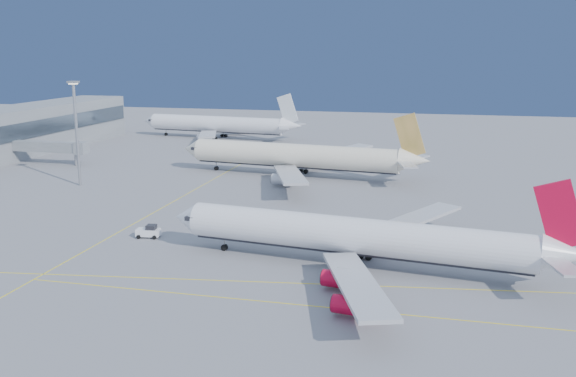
% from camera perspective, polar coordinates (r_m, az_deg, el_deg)
% --- Properties ---
extents(ground, '(500.00, 500.00, 0.00)m').
position_cam_1_polar(ground, '(99.52, 2.67, -7.26)').
color(ground, slate).
rests_on(ground, ground).
extents(terminal, '(18.40, 110.00, 15.00)m').
position_cam_1_polar(terminal, '(222.78, -23.03, 4.70)').
color(terminal, gray).
rests_on(terminal, ground).
extents(jet_bridge, '(23.60, 3.60, 6.90)m').
position_cam_1_polar(jet_bridge, '(200.01, -20.15, 3.48)').
color(jet_bridge, gray).
rests_on(jet_bridge, ground).
extents(taxiway_lines, '(118.86, 140.00, 0.02)m').
position_cam_1_polar(taxiway_lines, '(108.87, -4.34, -5.54)').
color(taxiway_lines, yellow).
rests_on(taxiway_lines, ground).
extents(airliner_virgin, '(65.74, 58.61, 16.23)m').
position_cam_1_polar(airliner_virgin, '(99.74, 6.59, -4.33)').
color(airliner_virgin, white).
rests_on(airliner_virgin, ground).
extents(airliner_etihad, '(69.13, 63.42, 18.04)m').
position_cam_1_polar(airliner_etihad, '(169.84, 1.02, 2.90)').
color(airliner_etihad, beige).
rests_on(airliner_etihad, ground).
extents(airliner_third, '(65.91, 60.37, 17.68)m').
position_cam_1_polar(airliner_third, '(244.07, -6.09, 5.68)').
color(airliner_third, white).
rests_on(airliner_third, ground).
extents(pushback_tug, '(4.41, 3.00, 2.35)m').
position_cam_1_polar(pushback_tug, '(118.42, -12.27, -3.76)').
color(pushback_tug, white).
rests_on(pushback_tug, ground).
extents(light_mast, '(2.22, 2.22, 25.71)m').
position_cam_1_polar(light_mast, '(165.61, -18.32, 5.41)').
color(light_mast, gray).
rests_on(light_mast, ground).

